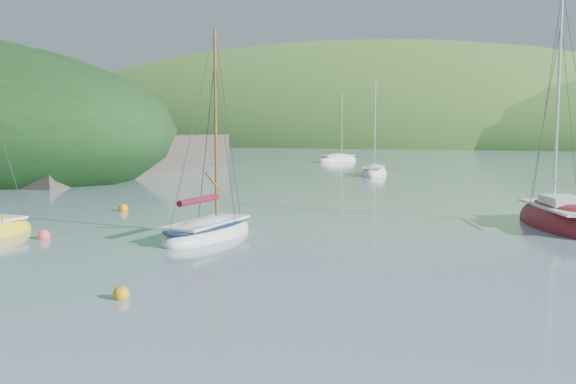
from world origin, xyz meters
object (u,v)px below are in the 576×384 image
at_px(sloop_red, 561,222).
at_px(distant_sloop_a, 374,173).
at_px(daysailer_white, 208,232).
at_px(distant_sloop_c, 337,160).

height_order(sloop_red, distant_sloop_a, sloop_red).
height_order(daysailer_white, distant_sloop_c, distant_sloop_c).
relative_size(daysailer_white, distant_sloop_a, 0.93).
distance_m(sloop_red, distant_sloop_a, 30.82).
bearing_deg(distant_sloop_a, distant_sloop_c, 105.36).
xyz_separation_m(daysailer_white, distant_sloop_c, (-16.18, 55.49, -0.04)).
distance_m(daysailer_white, sloop_red, 14.90).
bearing_deg(daysailer_white, sloop_red, 32.99).
bearing_deg(sloop_red, distant_sloop_a, 99.38).
bearing_deg(distant_sloop_a, sloop_red, -70.83).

